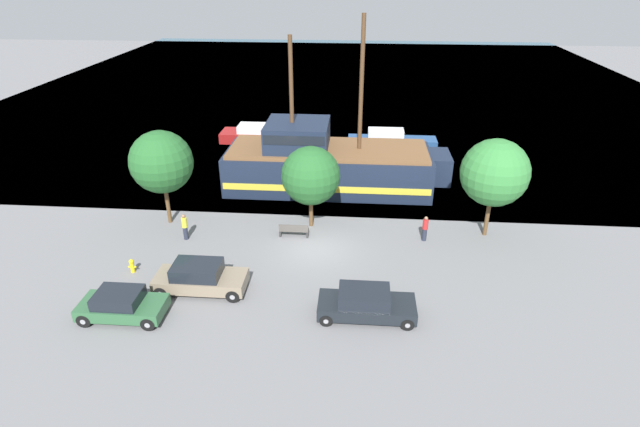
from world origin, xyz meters
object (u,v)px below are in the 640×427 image
parked_car_curb_mid (122,305)px  bench_promenade_east (294,230)px  fire_hydrant (132,265)px  parked_car_curb_front (366,304)px  moored_boat_dockside (391,141)px  pirate_ship (327,163)px  pedestrian_walking_near (185,227)px  parked_car_curb_rear (200,278)px  pedestrian_walking_far (425,228)px  moored_boat_outer (259,135)px

parked_car_curb_mid → bench_promenade_east: 10.56m
parked_car_curb_mid → fire_hydrant: parked_car_curb_mid is taller
parked_car_curb_front → parked_car_curb_mid: parked_car_curb_front is taller
moored_boat_dockside → bench_promenade_east: bearing=-111.4°
pirate_ship → pedestrian_walking_near: (-7.73, -8.25, -0.98)m
pedestrian_walking_near → moored_boat_dockside: bearing=53.4°
parked_car_curb_rear → fire_hydrant: bearing=162.1°
parked_car_curb_mid → pedestrian_walking_far: (14.52, 8.21, 0.11)m
parked_car_curb_rear → bench_promenade_east: bearing=55.4°
bench_promenade_east → pedestrian_walking_near: 6.34m
pirate_ship → moored_boat_dockside: 10.27m
parked_car_curb_rear → pedestrian_walking_near: size_ratio=2.77×
parked_car_curb_front → parked_car_curb_rear: size_ratio=0.99×
parked_car_curb_front → bench_promenade_east: 8.23m
bench_promenade_east → parked_car_curb_rear: bearing=-124.6°
moored_boat_outer → pedestrian_walking_near: pedestrian_walking_near is taller
moored_boat_outer → fire_hydrant: (-2.68, -21.68, -0.17)m
pirate_ship → pedestrian_walking_far: bearing=-49.7°
moored_boat_dockside → fire_hydrant: 25.30m
parked_car_curb_front → parked_car_curb_mid: bearing=-175.2°
pirate_ship → parked_car_curb_mid: size_ratio=4.05×
pirate_ship → parked_car_curb_rear: (-5.37, -13.21, -1.05)m
moored_boat_outer → fire_hydrant: bearing=-97.0°
bench_promenade_east → pedestrian_walking_far: bearing=1.5°
moored_boat_dockside → bench_promenade_east: size_ratio=4.41×
fire_hydrant → moored_boat_dockside: bearing=55.2°
parked_car_curb_mid → fire_hydrant: (-1.11, 3.63, -0.26)m
fire_hydrant → pedestrian_walking_far: size_ratio=0.49×
moored_boat_outer → parked_car_curb_front: moored_boat_outer is taller
bench_promenade_east → pedestrian_walking_far: (7.64, 0.20, 0.34)m
moored_boat_dockside → bench_promenade_east: (-6.44, -16.41, -0.18)m
moored_boat_dockside → parked_car_curb_mid: bearing=-118.6°
parked_car_curb_rear → parked_car_curb_front: bearing=-9.7°
parked_car_curb_front → fire_hydrant: bearing=167.5°
fire_hydrant → pedestrian_walking_far: 16.28m
moored_boat_dockside → parked_car_curb_rear: size_ratio=1.71×
moored_boat_dockside → pedestrian_walking_far: 16.25m
parked_car_curb_rear → pedestrian_walking_near: (-2.36, 4.95, 0.07)m
parked_car_curb_mid → parked_car_curb_rear: bearing=38.2°
pirate_ship → parked_car_curb_mid: 17.65m
pirate_ship → pedestrian_walking_near: bearing=-133.1°
moored_boat_outer → parked_car_curb_rear: same height
pirate_ship → bench_promenade_east: size_ratio=9.03×
moored_boat_outer → parked_car_curb_rear: 23.03m
pirate_ship → fire_hydrant: pirate_ship is taller
parked_car_curb_mid → parked_car_curb_rear: (2.94, 2.32, 0.07)m
moored_boat_dockside → pedestrian_walking_near: 21.36m
fire_hydrant → parked_car_curb_front: bearing=-12.5°
parked_car_curb_front → parked_car_curb_mid: (-11.07, -0.93, -0.02)m
parked_car_curb_front → pedestrian_walking_near: 12.26m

